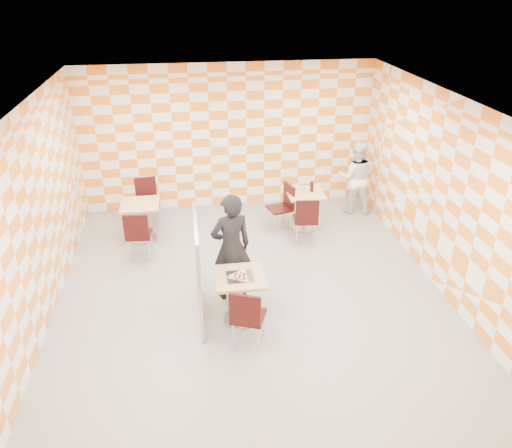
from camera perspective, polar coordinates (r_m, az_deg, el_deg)
The scene contains 15 objects.
room_shell at distance 7.67m, azimuth -1.11°, elevation 3.43°, with size 7.00×7.00×7.00m.
main_table at distance 7.14m, azimuth -1.82°, elevation -7.59°, with size 0.70×0.70×0.75m.
second_table at distance 9.76m, azimuth 5.61°, elevation 2.28°, with size 0.70×0.70×0.75m.
empty_table at distance 9.51m, azimuth -12.99°, elevation 0.99°, with size 0.70×0.70×0.75m.
chair_main_front at distance 6.62m, azimuth -1.03°, elevation -10.35°, with size 0.55×0.55×0.92m.
chair_second_front at distance 9.16m, azimuth 5.74°, elevation 0.79°, with size 0.47×0.47×0.92m.
chair_second_side at distance 9.67m, azimuth 3.21°, elevation 2.37°, with size 0.52×0.52×0.92m.
chair_empty_near at distance 8.82m, azimuth -13.34°, elevation -0.93°, with size 0.45×0.46×0.92m.
chair_empty_far at distance 10.17m, azimuth -12.37°, elevation 3.03°, with size 0.48×0.49×0.92m.
partition at distance 7.14m, azimuth -6.62°, elevation -5.11°, with size 0.08×1.38×1.55m.
man_dark at distance 7.48m, azimuth -2.87°, elevation -2.71°, with size 0.63×0.41×1.73m, color black.
man_white at distance 10.51m, azimuth 11.34°, elevation 5.25°, with size 0.75×0.58×1.54m, color white.
pizza_on_foil at distance 6.99m, azimuth -1.84°, elevation -5.91°, with size 0.40×0.40×0.04m.
sport_bottle at distance 9.72m, azimuth 4.73°, elevation 4.34°, with size 0.06×0.06×0.20m.
soda_bottle at distance 9.70m, azimuth 6.40°, elevation 4.29°, with size 0.07×0.07×0.23m.
Camera 1 is at (-0.86, -6.44, 4.55)m, focal length 35.00 mm.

